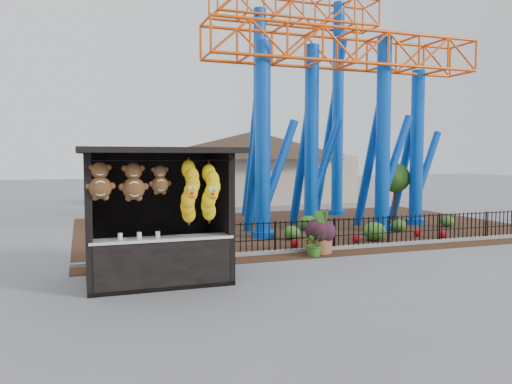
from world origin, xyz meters
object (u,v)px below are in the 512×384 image
object	(u,v)px
roller_coaster	(326,73)
potted_plant	(314,243)
terracotta_planter	(320,244)
prize_booth	(157,216)

from	to	relation	value
roller_coaster	potted_plant	distance (m)	9.15
terracotta_planter	potted_plant	distance (m)	0.61
prize_booth	potted_plant	distance (m)	5.07
potted_plant	terracotta_planter	bearing A→B (deg)	48.85
terracotta_planter	potted_plant	xyz separation A→B (m)	(-0.41, -0.44, 0.11)
prize_booth	roller_coaster	xyz separation A→B (m)	(8.13, 7.32, 4.91)
potted_plant	prize_booth	bearing A→B (deg)	-162.77
prize_booth	terracotta_planter	world-z (taller)	prize_booth
roller_coaster	terracotta_planter	world-z (taller)	roller_coaster
prize_booth	potted_plant	bearing A→B (deg)	15.88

